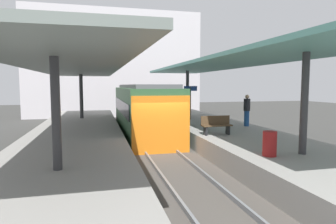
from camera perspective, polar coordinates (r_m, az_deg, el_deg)
name	(u,v)px	position (r m, az deg, el deg)	size (l,w,h in m)	color
ground_plane	(159,155)	(13.66, -1.78, -8.53)	(80.00, 80.00, 0.00)	#383835
platform_left	(73,149)	(13.31, -18.13, -6.95)	(4.40, 28.00, 1.00)	gray
platform_right	(234,141)	(14.79, 12.84, -5.61)	(4.40, 28.00, 1.00)	gray
track_ballast	(159,153)	(13.64, -1.78, -8.12)	(3.20, 28.00, 0.20)	#4C4742
rail_near_side	(144,151)	(13.47, -4.81, -7.56)	(0.08, 28.00, 0.14)	slate
rail_far_side	(174,149)	(13.76, 1.17, -7.27)	(0.08, 28.00, 0.14)	slate
commuter_train	(143,110)	(17.86, -4.85, 0.33)	(2.78, 10.27, 3.10)	#2D5633
canopy_left	(73,68)	(14.44, -18.11, 8.14)	(4.18, 21.00, 3.17)	#333335
canopy_right	(223,65)	(15.83, 10.84, 9.15)	(4.18, 21.00, 3.48)	#333335
platform_bench	(216,125)	(13.49, 9.45, -2.44)	(1.40, 0.41, 0.86)	black
platform_sign	(190,95)	(19.29, 4.43, 3.36)	(0.90, 0.08, 2.21)	#262628
litter_bin	(270,144)	(9.86, 19.33, -5.89)	(0.44, 0.44, 0.80)	maroon
passenger_near_bench	(247,110)	(16.63, 15.23, 0.42)	(0.36, 0.36, 1.74)	navy
station_building_backdrop	(114,65)	(33.11, -10.54, 9.06)	(18.00, 6.00, 11.00)	#B7B2B7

